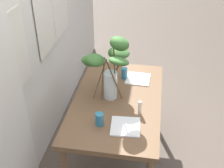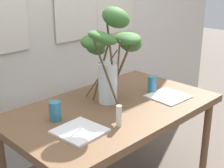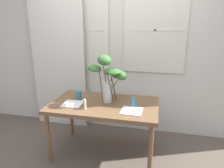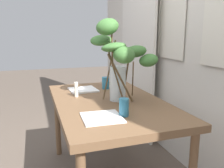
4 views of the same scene
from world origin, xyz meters
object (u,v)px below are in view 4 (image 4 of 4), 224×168
plate_square_right (102,117)px  pillar_candle (76,90)px  dining_table (108,108)px  plate_square_left (83,90)px  drinking_glass_blue_right (124,107)px  drinking_glass_blue_left (106,83)px  vase_with_branches (120,57)px

plate_square_right → pillar_candle: size_ratio=1.78×
dining_table → plate_square_left: 0.41m
plate_square_left → drinking_glass_blue_right: bearing=8.0°
dining_table → plate_square_left: bearing=-161.9°
drinking_glass_blue_left → plate_square_right: drinking_glass_blue_left is taller
plate_square_right → vase_with_branches: bearing=143.9°
plate_square_left → plate_square_right: (0.76, -0.04, -0.00)m
pillar_candle → dining_table: bearing=51.7°
pillar_candle → drinking_glass_blue_left: bearing=123.0°
drinking_glass_blue_right → plate_square_right: size_ratio=0.47×
dining_table → drinking_glass_blue_right: drinking_glass_blue_right is taller
pillar_candle → drinking_glass_blue_right: bearing=20.2°
drinking_glass_blue_right → pillar_candle: 0.59m
drinking_glass_blue_left → dining_table: bearing=-14.0°
dining_table → drinking_glass_blue_left: 0.41m
plate_square_right → drinking_glass_blue_left: bearing=161.4°
plate_square_left → pillar_candle: bearing=-25.6°
drinking_glass_blue_left → drinking_glass_blue_right: (0.76, -0.11, 0.00)m
drinking_glass_blue_left → plate_square_right: bearing=-18.6°
plate_square_right → drinking_glass_blue_right: bearing=89.2°
dining_table → vase_with_branches: 0.42m
drinking_glass_blue_left → drinking_glass_blue_right: drinking_glass_blue_right is taller
plate_square_right → dining_table: bearing=156.9°
pillar_candle → plate_square_left: bearing=154.4°
vase_with_branches → drinking_glass_blue_right: 0.44m
pillar_candle → plate_square_right: bearing=6.2°
plate_square_right → pillar_candle: 0.56m
vase_with_branches → plate_square_right: (0.33, -0.24, -0.34)m
dining_table → drinking_glass_blue_left: drinking_glass_blue_left is taller
dining_table → pillar_candle: pillar_candle is taller
drinking_glass_blue_left → drinking_glass_blue_right: bearing=-8.3°
vase_with_branches → dining_table: bearing=-125.6°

